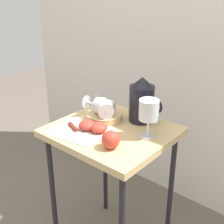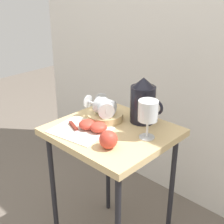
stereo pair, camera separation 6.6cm
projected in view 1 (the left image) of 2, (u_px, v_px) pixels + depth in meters
curtain_drape at (187, 26)px, 1.62m from camera, size 2.40×0.03×2.08m
table at (112, 144)px, 1.38m from camera, size 0.50×0.46×0.67m
linen_napkin at (81, 131)px, 1.33m from camera, size 0.26×0.23×0.00m
basket_tray at (104, 116)px, 1.43m from camera, size 0.17×0.17×0.03m
pitcher at (142, 103)px, 1.39m from camera, size 0.16×0.11×0.21m
wine_glass_upright at (149, 112)px, 1.24m from camera, size 0.08×0.08×0.16m
wine_glass_tipped_near at (103, 107)px, 1.39m from camera, size 0.15×0.08×0.07m
wine_glass_tipped_far at (104, 108)px, 1.38m from camera, size 0.16×0.14×0.07m
apple_half_left at (87, 125)px, 1.33m from camera, size 0.07×0.07×0.04m
apple_half_right at (99, 128)px, 1.31m from camera, size 0.07×0.07×0.04m
apple_whole at (111, 140)px, 1.19m from camera, size 0.07×0.07×0.07m
knife at (76, 130)px, 1.32m from camera, size 0.21×0.09×0.01m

